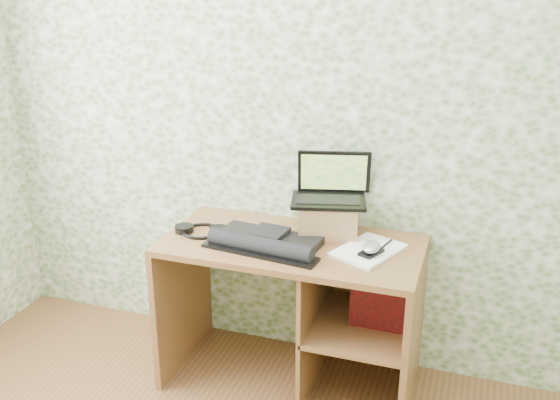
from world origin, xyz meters
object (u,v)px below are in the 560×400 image
(keyboard, at_px, (265,242))
(desk, at_px, (309,294))
(riser, at_px, (328,219))
(laptop, at_px, (331,189))
(notepad, at_px, (368,250))

(keyboard, bearing_deg, desk, 39.67)
(desk, xyz_separation_m, riser, (0.05, 0.12, 0.35))
(riser, relative_size, keyboard, 0.49)
(desk, distance_m, keyboard, 0.36)
(laptop, relative_size, keyboard, 0.71)
(keyboard, bearing_deg, riser, 51.57)
(desk, height_order, notepad, notepad)
(riser, bearing_deg, keyboard, -135.28)
(desk, height_order, keyboard, keyboard)
(laptop, bearing_deg, desk, -123.93)
(laptop, bearing_deg, notepad, -51.31)
(desk, distance_m, riser, 0.37)
(desk, bearing_deg, notepad, -3.46)
(laptop, xyz_separation_m, keyboard, (-0.23, -0.27, -0.19))
(laptop, height_order, notepad, laptop)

